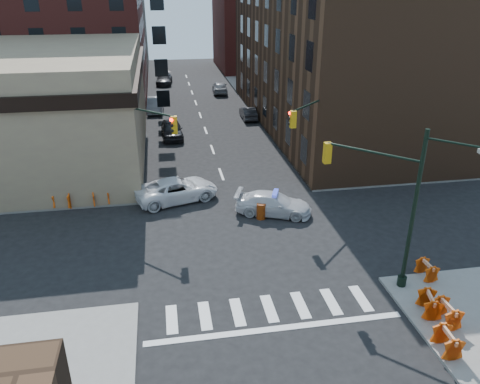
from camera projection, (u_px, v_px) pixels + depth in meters
name	position (u px, v px, depth m)	size (l,w,h in m)	color
ground	(244.00, 237.00, 27.80)	(140.00, 140.00, 0.00)	black
sidewalk_ne	(373.00, 97.00, 60.72)	(34.00, 54.50, 0.15)	gray
bank_building	(4.00, 107.00, 38.15)	(22.00, 22.00, 9.00)	#8F7F5D
commercial_row_ne	(331.00, 56.00, 47.13)	(14.00, 34.00, 14.00)	#492E1D
filler_nw	(84.00, 20.00, 77.72)	(20.00, 18.00, 16.00)	brown
filler_ne	(265.00, 32.00, 79.57)	(16.00, 16.00, 12.00)	maroon
signal_pole_se	(391.00, 198.00, 21.87)	(5.40, 5.27, 8.00)	black
signal_pole_nw	(139.00, 144.00, 29.91)	(3.58, 3.67, 8.00)	black
signal_pole_ne	(314.00, 135.00, 31.72)	(3.67, 3.58, 8.00)	black
tree_ne_near	(269.00, 86.00, 50.87)	(3.00, 3.00, 4.85)	black
tree_ne_far	(255.00, 73.00, 58.05)	(3.00, 3.00, 4.85)	black
police_car	(273.00, 204.00, 30.26)	(2.00, 4.92, 1.43)	silver
pickup	(177.00, 190.00, 32.12)	(2.62, 5.69, 1.58)	white
parked_car_wnear	(172.00, 129.00, 45.03)	(1.94, 4.83, 1.64)	black
parked_car_wfar	(155.00, 105.00, 54.01)	(1.71, 4.92, 1.62)	#9A9CA2
parked_car_wdeep	(164.00, 79.00, 68.45)	(2.14, 5.27, 1.53)	black
parked_car_enear	(248.00, 113.00, 51.23)	(1.42, 4.06, 1.34)	black
parked_car_efar	(220.00, 87.00, 63.05)	(1.91, 4.74, 1.62)	gray
pedestrian_a	(99.00, 190.00, 31.40)	(0.66, 0.44, 1.82)	black
pedestrian_b	(104.00, 174.00, 33.78)	(0.96, 0.75, 1.98)	black
pedestrian_c	(55.00, 175.00, 34.02)	(0.97, 0.40, 1.65)	#1E232E
barrel_road	(261.00, 211.00, 29.73)	(0.58, 0.58, 1.04)	#ED480B
barrel_bank	(167.00, 190.00, 32.78)	(0.58, 0.58, 1.04)	#C64E09
barricade_se_a	(427.00, 270.00, 23.55)	(1.17, 0.58, 0.88)	orange
barricade_se_b	(446.00, 314.00, 20.36)	(1.36, 0.68, 1.02)	#D46709
barricade_se_c	(429.00, 304.00, 20.98)	(1.31, 0.66, 0.98)	orange
barricade_se_d	(447.00, 342.00, 18.81)	(1.29, 0.65, 0.97)	#D65B0A
barricade_nw_a	(101.00, 198.00, 31.33)	(1.25, 0.63, 0.94)	#D9590A
barricade_nw_b	(63.00, 200.00, 30.94)	(1.32, 0.66, 0.99)	#E7490A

